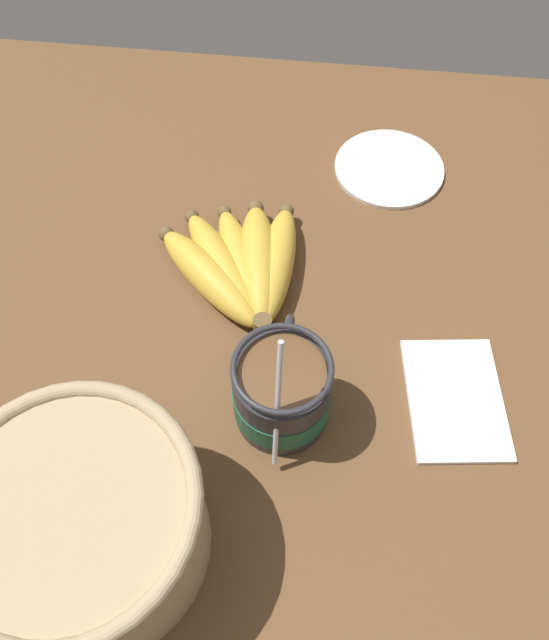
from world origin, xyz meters
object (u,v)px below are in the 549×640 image
object	(u,v)px
small_plate	(387,168)
woven_basket	(81,524)
banana_bunch	(240,266)
coffee_mug	(279,392)

from	to	relation	value
small_plate	woven_basket	bearing A→B (deg)	154.03
banana_bunch	small_plate	xyz separation A→B (cm)	(19.87, -16.72, -1.74)
coffee_mug	small_plate	xyz separation A→B (cm)	(36.33, -10.27, -4.12)
banana_bunch	small_plate	bearing A→B (deg)	-40.08
banana_bunch	small_plate	world-z (taller)	banana_bunch
coffee_mug	small_plate	bearing A→B (deg)	-15.78
coffee_mug	small_plate	size ratio (longest dim) A/B	1.19
banana_bunch	woven_basket	world-z (taller)	woven_basket
coffee_mug	woven_basket	distance (cm)	21.20
coffee_mug	banana_bunch	world-z (taller)	coffee_mug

